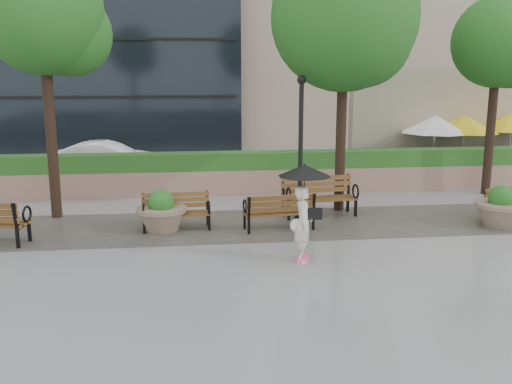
{
  "coord_description": "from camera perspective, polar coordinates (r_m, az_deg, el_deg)",
  "views": [
    {
      "loc": [
        -1.69,
        -11.13,
        3.88
      ],
      "look_at": [
        -0.1,
        1.93,
        1.1
      ],
      "focal_mm": 40.0,
      "sensor_mm": 36.0,
      "label": 1
    }
  ],
  "objects": [
    {
      "name": "asphalt_street",
      "position": [
        22.53,
        -2.52,
        2.01
      ],
      "size": [
        40.0,
        7.0,
        0.0
      ],
      "primitive_type": "cube",
      "color": "black",
      "rests_on": "ground"
    },
    {
      "name": "tree_1",
      "position": [
        16.24,
        9.29,
        16.37
      ],
      "size": [
        3.99,
        3.99,
        7.31
      ],
      "color": "black",
      "rests_on": "ground"
    },
    {
      "name": "planter_left",
      "position": [
        14.3,
        -9.41,
        -2.28
      ],
      "size": [
        1.25,
        1.25,
        1.04
      ],
      "color": "#7F6B56",
      "rests_on": "ground"
    },
    {
      "name": "bench_4",
      "position": [
        16.8,
        24.22,
        -1.62
      ],
      "size": [
        1.67,
        1.05,
        0.84
      ],
      "rotation": [
        0.0,
        0.0,
        0.3
      ],
      "color": "brown",
      "rests_on": "ground"
    },
    {
      "name": "patio_umb_yellow_b",
      "position": [
        23.94,
        24.15,
        6.37
      ],
      "size": [
        2.5,
        2.5,
        2.3
      ],
      "color": "black",
      "rests_on": "ground"
    },
    {
      "name": "planter_right",
      "position": [
        15.81,
        23.26,
        -1.71
      ],
      "size": [
        1.28,
        1.28,
        1.07
      ],
      "color": "#7F6B56",
      "rests_on": "ground"
    },
    {
      "name": "bench_3",
      "position": [
        15.69,
        6.34,
        -1.26
      ],
      "size": [
        2.08,
        1.01,
        1.07
      ],
      "rotation": [
        0.0,
        0.0,
        0.11
      ],
      "color": "brown",
      "rests_on": "ground"
    },
    {
      "name": "ground",
      "position": [
        11.91,
        1.63,
        -7.09
      ],
      "size": [
        100.0,
        100.0,
        0.0
      ],
      "primitive_type": "plane",
      "color": "gray",
      "rests_on": "ground"
    },
    {
      "name": "bench_1",
      "position": [
        14.41,
        -7.95,
        -2.7
      ],
      "size": [
        1.72,
        0.77,
        0.9
      ],
      "rotation": [
        0.0,
        0.0,
        0.06
      ],
      "color": "brown",
      "rests_on": "ground"
    },
    {
      "name": "pedestrian",
      "position": [
        11.79,
        4.79,
        -1.1
      ],
      "size": [
        1.1,
        1.1,
        2.02
      ],
      "rotation": [
        0.0,
        0.0,
        1.29
      ],
      "color": "beige",
      "rests_on": "ground"
    },
    {
      "name": "bench_2",
      "position": [
        14.27,
        2.31,
        -2.71
      ],
      "size": [
        1.81,
        0.89,
        0.93
      ],
      "rotation": [
        0.0,
        0.0,
        3.26
      ],
      "color": "brown",
      "rests_on": "ground"
    },
    {
      "name": "tree_2",
      "position": [
        19.76,
        23.29,
        13.2
      ],
      "size": [
        2.99,
        2.81,
        6.19
      ],
      "color": "black",
      "rests_on": "ground"
    },
    {
      "name": "cafe_hedge",
      "position": [
        22.01,
        22.26,
        2.07
      ],
      "size": [
        8.0,
        0.5,
        0.9
      ],
      "primitive_type": "cube",
      "color": "#25501A",
      "rests_on": "ground"
    },
    {
      "name": "cafe_wall",
      "position": [
        23.99,
        21.06,
        6.65
      ],
      "size": [
        10.0,
        0.6,
        4.0
      ],
      "primitive_type": "cube",
      "color": "tan",
      "rests_on": "ground"
    },
    {
      "name": "lamppost",
      "position": [
        15.15,
        4.47,
        3.49
      ],
      "size": [
        0.28,
        0.28,
        3.8
      ],
      "color": "black",
      "rests_on": "ground"
    },
    {
      "name": "cobble_strip",
      "position": [
        14.75,
        -0.1,
        -3.3
      ],
      "size": [
        28.0,
        3.2,
        0.01
      ],
      "primitive_type": "cube",
      "color": "#383330",
      "rests_on": "ground"
    },
    {
      "name": "patio_umb_yellow_a",
      "position": [
        22.38,
        20.13,
        6.37
      ],
      "size": [
        2.5,
        2.5,
        2.3
      ],
      "color": "black",
      "rests_on": "ground"
    },
    {
      "name": "hedge_wall",
      "position": [
        18.49,
        -1.57,
        1.91
      ],
      "size": [
        24.0,
        0.8,
        1.35
      ],
      "color": "#956E60",
      "rests_on": "ground"
    },
    {
      "name": "patio_umb_white",
      "position": [
        21.86,
        17.49,
        6.43
      ],
      "size": [
        2.5,
        2.5,
        2.3
      ],
      "color": "black",
      "rests_on": "ground"
    },
    {
      "name": "car_right",
      "position": [
        22.0,
        -14.66,
        3.15
      ],
      "size": [
        4.21,
        1.92,
        1.34
      ],
      "primitive_type": "imported",
      "rotation": [
        0.0,
        0.0,
        1.44
      ],
      "color": "white",
      "rests_on": "ground"
    },
    {
      "name": "tree_0",
      "position": [
        16.08,
        -19.96,
        15.9
      ],
      "size": [
        3.25,
        3.12,
        6.9
      ],
      "color": "black",
      "rests_on": "ground"
    }
  ]
}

